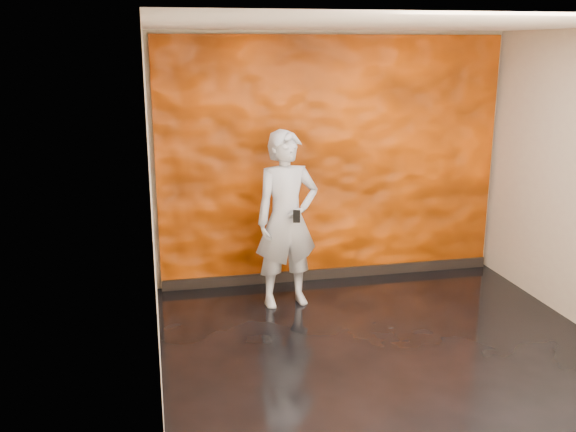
% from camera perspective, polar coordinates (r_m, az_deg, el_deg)
% --- Properties ---
extents(room, '(4.02, 4.02, 2.81)m').
position_cam_1_polar(room, '(5.43, 9.64, 1.47)').
color(room, black).
rests_on(room, ground).
extents(feature_wall, '(3.90, 0.06, 2.75)m').
position_cam_1_polar(feature_wall, '(7.25, 3.92, 4.87)').
color(feature_wall, '#F95502').
rests_on(feature_wall, ground).
extents(baseboard, '(3.90, 0.04, 0.12)m').
position_cam_1_polar(baseboard, '(7.55, 3.83, -5.09)').
color(baseboard, black).
rests_on(baseboard, ground).
extents(man, '(0.72, 0.52, 1.83)m').
position_cam_1_polar(man, '(6.56, -0.11, -0.32)').
color(man, '#9B9FAC').
rests_on(man, ground).
extents(phone, '(0.07, 0.03, 0.13)m').
position_cam_1_polar(phone, '(6.31, 0.77, -0.02)').
color(phone, black).
rests_on(phone, man).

